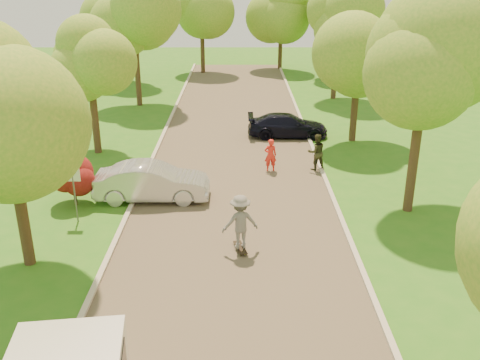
{
  "coord_description": "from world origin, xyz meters",
  "views": [
    {
      "loc": [
        0.22,
        -13.94,
        8.87
      ],
      "look_at": [
        0.25,
        4.92,
        1.3
      ],
      "focal_mm": 40.0,
      "sensor_mm": 36.0,
      "label": 1
    }
  ],
  "objects_px": {
    "silver_sedan": "(152,182)",
    "person_olive": "(316,152)",
    "street_sign": "(73,183)",
    "dark_sedan": "(288,125)",
    "person_striped": "(270,155)",
    "longboard": "(240,248)",
    "skateboarder": "(240,222)"
  },
  "relations": [
    {
      "from": "street_sign",
      "to": "person_olive",
      "type": "distance_m",
      "value": 11.07
    },
    {
      "from": "silver_sedan",
      "to": "person_striped",
      "type": "height_order",
      "value": "person_striped"
    },
    {
      "from": "dark_sedan",
      "to": "person_olive",
      "type": "relative_size",
      "value": 2.54
    },
    {
      "from": "longboard",
      "to": "skateboarder",
      "type": "xyz_separation_m",
      "value": [
        0.0,
        0.0,
        0.96
      ]
    },
    {
      "from": "silver_sedan",
      "to": "longboard",
      "type": "height_order",
      "value": "silver_sedan"
    },
    {
      "from": "street_sign",
      "to": "dark_sedan",
      "type": "height_order",
      "value": "street_sign"
    },
    {
      "from": "street_sign",
      "to": "dark_sedan",
      "type": "distance_m",
      "value": 13.83
    },
    {
      "from": "street_sign",
      "to": "silver_sedan",
      "type": "bearing_deg",
      "value": 39.42
    },
    {
      "from": "longboard",
      "to": "person_striped",
      "type": "xyz_separation_m",
      "value": [
        1.41,
        7.49,
        0.67
      ]
    },
    {
      "from": "silver_sedan",
      "to": "person_striped",
      "type": "xyz_separation_m",
      "value": [
        4.96,
        3.25,
        0.01
      ]
    },
    {
      "from": "dark_sedan",
      "to": "longboard",
      "type": "xyz_separation_m",
      "value": [
        -2.66,
        -12.9,
        -0.53
      ]
    },
    {
      "from": "silver_sedan",
      "to": "longboard",
      "type": "bearing_deg",
      "value": -140.4
    },
    {
      "from": "longboard",
      "to": "dark_sedan",
      "type": "bearing_deg",
      "value": -115.94
    },
    {
      "from": "person_striped",
      "to": "longboard",
      "type": "bearing_deg",
      "value": 73.35
    },
    {
      "from": "dark_sedan",
      "to": "person_olive",
      "type": "xyz_separation_m",
      "value": [
        0.89,
        -5.24,
        0.23
      ]
    },
    {
      "from": "silver_sedan",
      "to": "dark_sedan",
      "type": "height_order",
      "value": "silver_sedan"
    },
    {
      "from": "dark_sedan",
      "to": "street_sign",
      "type": "bearing_deg",
      "value": 140.95
    },
    {
      "from": "dark_sedan",
      "to": "skateboarder",
      "type": "distance_m",
      "value": 13.17
    },
    {
      "from": "dark_sedan",
      "to": "longboard",
      "type": "distance_m",
      "value": 13.18
    },
    {
      "from": "dark_sedan",
      "to": "person_olive",
      "type": "bearing_deg",
      "value": -170.3
    },
    {
      "from": "person_olive",
      "to": "street_sign",
      "type": "bearing_deg",
      "value": 17.86
    },
    {
      "from": "skateboarder",
      "to": "person_olive",
      "type": "height_order",
      "value": "skateboarder"
    },
    {
      "from": "skateboarder",
      "to": "person_striped",
      "type": "distance_m",
      "value": 7.63
    },
    {
      "from": "person_olive",
      "to": "dark_sedan",
      "type": "bearing_deg",
      "value": -92.17
    },
    {
      "from": "street_sign",
      "to": "dark_sedan",
      "type": "xyz_separation_m",
      "value": [
        8.71,
        10.71,
        -0.92
      ]
    },
    {
      "from": "silver_sedan",
      "to": "person_olive",
      "type": "xyz_separation_m",
      "value": [
        7.1,
        3.41,
        0.11
      ]
    },
    {
      "from": "street_sign",
      "to": "person_striped",
      "type": "relative_size",
      "value": 1.41
    },
    {
      "from": "person_striped",
      "to": "street_sign",
      "type": "bearing_deg",
      "value": 29.39
    },
    {
      "from": "person_striped",
      "to": "dark_sedan",
      "type": "bearing_deg",
      "value": -109.0
    },
    {
      "from": "street_sign",
      "to": "silver_sedan",
      "type": "distance_m",
      "value": 3.33
    },
    {
      "from": "longboard",
      "to": "skateboarder",
      "type": "height_order",
      "value": "skateboarder"
    },
    {
      "from": "person_striped",
      "to": "person_olive",
      "type": "relative_size",
      "value": 0.89
    }
  ]
}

